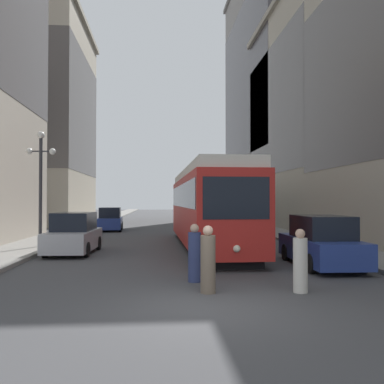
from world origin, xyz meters
TOP-DOWN VIEW (x-y plane):
  - ground_plane at (0.00, 0.00)m, footprint 200.00×200.00m
  - sidewalk_left at (-7.41, 40.00)m, footprint 2.63×120.00m
  - sidewalk_right at (7.41, 40.00)m, footprint 2.63×120.00m
  - streetcar at (1.40, 11.72)m, footprint 2.83×15.01m
  - transit_bus at (4.22, 24.48)m, footprint 2.87×11.87m
  - parked_car_left_near at (-4.79, 9.92)m, footprint 2.01×4.38m
  - parked_car_left_mid at (-4.80, 23.97)m, footprint 2.05×4.31m
  - parked_car_right_far at (4.79, 5.45)m, footprint 1.99×4.80m
  - pedestrian_crossing_near at (2.61, 1.39)m, footprint 0.37×0.37m
  - pedestrian_crossing_far at (0.24, 1.53)m, footprint 0.39×0.39m
  - pedestrian_on_sidewalk at (0.02, 3.01)m, footprint 0.38×0.38m
  - lamp_post_left_near at (-6.70, 11.48)m, footprint 1.41×0.36m
  - building_left_corner at (-13.81, 35.02)m, footprint 10.78×16.23m
  - building_right_midblock at (15.85, 38.50)m, footprint 14.86×23.83m
  - building_right_far at (15.64, 25.93)m, footprint 14.43×16.84m

SIDE VIEW (x-z plane):
  - ground_plane at x=0.00m, z-range 0.00..0.00m
  - sidewalk_left at x=-7.41m, z-range 0.00..0.15m
  - sidewalk_right at x=7.41m, z-range 0.00..0.15m
  - pedestrian_crossing_near at x=2.61m, z-range -0.06..1.57m
  - pedestrian_on_sidewalk at x=0.02m, z-range -0.06..1.62m
  - pedestrian_crossing_far at x=0.24m, z-range -0.06..1.66m
  - parked_car_left_mid at x=-4.80m, z-range -0.07..1.75m
  - parked_car_left_near at x=-4.79m, z-range -0.07..1.75m
  - parked_car_right_far at x=4.79m, z-range -0.07..1.75m
  - transit_bus at x=4.22m, z-range 0.22..3.67m
  - streetcar at x=1.40m, z-range 0.16..4.05m
  - lamp_post_left_near at x=-6.70m, z-range 1.02..6.58m
  - building_right_far at x=15.64m, z-range 0.26..19.31m
  - building_left_corner at x=-13.81m, z-range 0.30..21.39m
  - building_right_midblock at x=15.85m, z-range 0.47..30.63m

